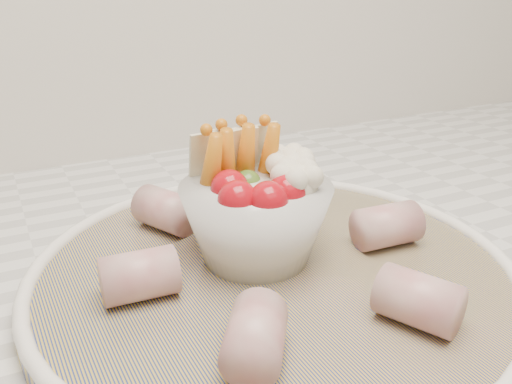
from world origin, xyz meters
name	(u,v)px	position (x,y,z in m)	size (l,w,h in m)	color
serving_platter	(273,273)	(-0.12, 1.39, 0.93)	(0.40, 0.40, 0.02)	navy
veggie_bowl	(257,210)	(-0.12, 1.41, 0.98)	(0.12, 0.12, 0.11)	silver
cured_meat_rolls	(274,248)	(-0.12, 1.39, 0.95)	(0.27, 0.28, 0.04)	#AB4E54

